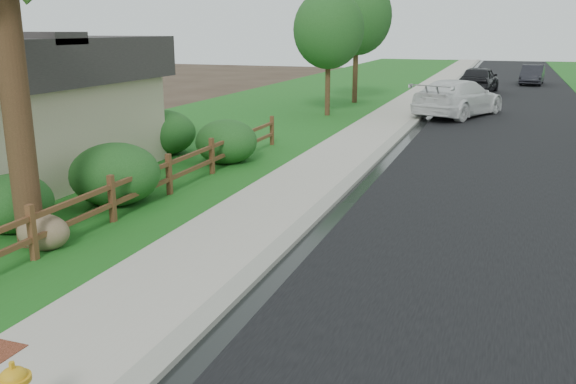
% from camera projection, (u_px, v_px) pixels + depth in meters
% --- Properties ---
extents(ground, '(120.00, 120.00, 0.00)m').
position_uv_depth(ground, '(110.00, 380.00, 7.40)').
color(ground, '#35271D').
extents(road, '(8.00, 90.00, 0.02)m').
position_uv_depth(road, '(513.00, 97.00, 37.73)').
color(road, black).
rests_on(road, ground).
extents(curb, '(0.40, 90.00, 0.12)m').
position_uv_depth(curb, '(443.00, 94.00, 39.08)').
color(curb, gray).
rests_on(curb, ground).
extents(wet_gutter, '(0.50, 90.00, 0.00)m').
position_uv_depth(wet_gutter, '(449.00, 95.00, 38.98)').
color(wet_gutter, black).
rests_on(wet_gutter, road).
extents(sidewalk, '(2.20, 90.00, 0.10)m').
position_uv_depth(sidewalk, '(423.00, 93.00, 39.51)').
color(sidewalk, '#AFA798').
rests_on(sidewalk, ground).
extents(grass_strip, '(1.60, 90.00, 0.06)m').
position_uv_depth(grass_strip, '(394.00, 92.00, 40.13)').
color(grass_strip, '#1D5518').
rests_on(grass_strip, ground).
extents(lawn_near, '(9.00, 90.00, 0.04)m').
position_uv_depth(lawn_near, '(318.00, 90.00, 41.82)').
color(lawn_near, '#1D5518').
rests_on(lawn_near, ground).
extents(ranch_fence, '(0.12, 16.92, 1.10)m').
position_uv_depth(ranch_fence, '(143.00, 184.00, 14.23)').
color(ranch_fence, '#512C1B').
rests_on(ranch_fence, ground).
extents(white_suv, '(4.47, 6.54, 1.76)m').
position_uv_depth(white_suv, '(458.00, 98.00, 29.21)').
color(white_suv, silver).
rests_on(white_suv, road).
extents(dark_car_mid, '(2.60, 5.36, 1.76)m').
position_uv_depth(dark_car_mid, '(479.00, 79.00, 39.70)').
color(dark_car_mid, black).
rests_on(dark_car_mid, road).
extents(dark_car_far, '(1.92, 4.47, 1.43)m').
position_uv_depth(dark_car_far, '(532.00, 75.00, 45.74)').
color(dark_car_far, black).
rests_on(dark_car_far, road).
extents(boulder, '(1.23, 1.04, 0.71)m').
position_uv_depth(boulder, '(43.00, 232.00, 11.67)').
color(boulder, brown).
rests_on(boulder, ground).
extents(shrub_a, '(1.93, 1.93, 1.23)m').
position_uv_depth(shrub_a, '(13.00, 203.00, 12.65)').
color(shrub_a, '#1A4418').
rests_on(shrub_a, ground).
extents(shrub_b, '(2.82, 2.82, 1.50)m').
position_uv_depth(shrub_b, '(115.00, 174.00, 14.59)').
color(shrub_b, '#1A4418').
rests_on(shrub_b, ground).
extents(shrub_c, '(2.52, 2.52, 1.40)m').
position_uv_depth(shrub_c, '(226.00, 142.00, 19.05)').
color(shrub_c, '#1A4418').
rests_on(shrub_c, ground).
extents(shrub_d, '(2.92, 2.92, 1.51)m').
position_uv_depth(shrub_d, '(163.00, 133.00, 20.36)').
color(shrub_d, '#1A4418').
rests_on(shrub_d, ground).
extents(tree_near_left, '(3.33, 3.33, 5.90)m').
position_uv_depth(tree_near_left, '(329.00, 30.00, 28.54)').
color(tree_near_left, '#3A2817').
rests_on(tree_near_left, ground).
extents(tree_mid_left, '(3.85, 3.85, 6.88)m').
position_uv_depth(tree_mid_left, '(357.00, 16.00, 33.44)').
color(tree_mid_left, '#3A2817').
rests_on(tree_mid_left, ground).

